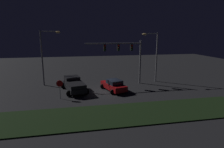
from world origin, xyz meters
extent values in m
plane|color=black|center=(0.00, 0.00, 0.00)|extent=(80.00, 80.00, 0.00)
cube|color=black|center=(0.00, -8.08, 0.05)|extent=(26.07, 5.15, 0.10)
cube|color=black|center=(-4.39, 0.33, 0.68)|extent=(3.15, 5.71, 0.55)
cube|color=black|center=(-4.65, 1.49, 1.38)|extent=(2.22, 2.26, 0.85)
cube|color=black|center=(-4.65, 1.49, 1.50)|extent=(2.05, 1.87, 0.51)
cube|color=black|center=(-4.15, -0.73, 1.18)|extent=(2.54, 3.37, 0.45)
cylinder|color=black|center=(-5.82, 2.00, 0.40)|extent=(0.80, 0.22, 0.80)
cylinder|color=black|center=(-3.81, 2.45, 0.40)|extent=(0.80, 0.22, 0.80)
cylinder|color=black|center=(-4.96, -1.80, 0.40)|extent=(0.80, 0.22, 0.80)
cylinder|color=black|center=(-2.95, -1.34, 0.40)|extent=(0.80, 0.22, 0.80)
cube|color=maroon|center=(0.77, -0.23, 0.61)|extent=(2.98, 4.73, 0.70)
cube|color=black|center=(0.84, -0.47, 1.23)|extent=(2.11, 2.37, 0.55)
cylinder|color=black|center=(-0.54, 0.94, 0.32)|extent=(0.64, 0.22, 0.64)
cylinder|color=black|center=(1.22, 1.47, 0.32)|extent=(0.64, 0.22, 0.64)
cylinder|color=black|center=(0.32, -1.92, 0.32)|extent=(0.64, 0.22, 0.64)
cylinder|color=black|center=(2.08, -1.40, 0.32)|extent=(0.64, 0.22, 0.64)
cylinder|color=slate|center=(5.49, 2.76, 3.25)|extent=(0.24, 0.24, 6.50)
cylinder|color=slate|center=(1.39, 2.76, 6.10)|extent=(8.20, 0.18, 0.18)
cube|color=black|center=(4.09, 2.76, 5.50)|extent=(0.32, 0.44, 0.95)
sphere|color=red|center=(4.09, 2.53, 5.80)|extent=(0.22, 0.22, 0.22)
sphere|color=#59380A|center=(4.09, 2.53, 5.50)|extent=(0.22, 0.22, 0.22)
sphere|color=#0C4719|center=(4.09, 2.53, 5.20)|extent=(0.22, 0.22, 0.22)
cube|color=black|center=(2.09, 2.76, 5.50)|extent=(0.32, 0.44, 0.95)
sphere|color=red|center=(2.09, 2.53, 5.80)|extent=(0.22, 0.22, 0.22)
sphere|color=#59380A|center=(2.09, 2.53, 5.50)|extent=(0.22, 0.22, 0.22)
sphere|color=#0C4719|center=(2.09, 2.53, 5.20)|extent=(0.22, 0.22, 0.22)
cube|color=black|center=(0.09, 2.76, 5.50)|extent=(0.32, 0.44, 0.95)
sphere|color=red|center=(0.09, 2.53, 5.80)|extent=(0.22, 0.22, 0.22)
sphere|color=#59380A|center=(0.09, 2.53, 5.50)|extent=(0.22, 0.22, 0.22)
sphere|color=#0C4719|center=(0.09, 2.53, 5.20)|extent=(0.22, 0.22, 0.22)
cylinder|color=slate|center=(-8.77, 4.33, 3.97)|extent=(0.20, 0.20, 7.94)
cylinder|color=slate|center=(-7.58, 4.33, 7.79)|extent=(2.39, 0.12, 0.12)
ellipsoid|color=#F9CC72|center=(-6.38, 4.33, 7.69)|extent=(0.70, 0.44, 0.30)
cylinder|color=slate|center=(8.37, 3.34, 3.82)|extent=(0.20, 0.20, 7.64)
cylinder|color=slate|center=(7.31, 3.34, 7.49)|extent=(2.12, 0.12, 0.12)
ellipsoid|color=#F9CC72|center=(6.25, 3.34, 7.39)|extent=(0.70, 0.44, 0.30)
cylinder|color=slate|center=(-6.01, -2.30, 1.10)|extent=(0.07, 0.07, 2.20)
cylinder|color=#B20C0F|center=(-6.01, -2.33, 1.85)|extent=(0.76, 0.03, 0.76)
camera|label=1|loc=(-4.20, -24.39, 7.50)|focal=30.62mm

